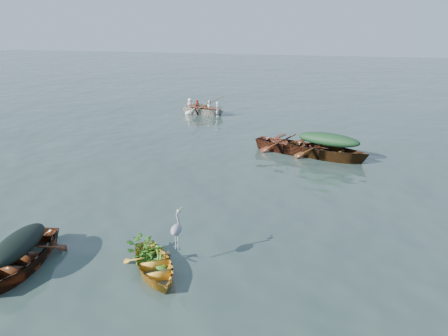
% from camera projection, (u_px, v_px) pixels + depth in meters
% --- Properties ---
extents(ground, '(140.00, 140.00, 0.00)m').
position_uv_depth(ground, '(230.00, 210.00, 12.94)').
color(ground, '#2F423A').
rests_on(ground, ground).
extents(yellow_dinghy, '(2.55, 2.76, 0.68)m').
position_uv_depth(yellow_dinghy, '(154.00, 273.00, 9.67)').
color(yellow_dinghy, gold).
rests_on(yellow_dinghy, ground).
extents(dark_covered_boat, '(2.10, 3.83, 0.90)m').
position_uv_depth(dark_covered_boat, '(22.00, 268.00, 9.84)').
color(dark_covered_boat, '#482A10').
rests_on(dark_covered_boat, ground).
extents(green_tarp_boat, '(4.92, 2.66, 1.12)m').
position_uv_depth(green_tarp_boat, '(327.00, 159.00, 17.88)').
color(green_tarp_boat, '#4B2D11').
rests_on(green_tarp_boat, ground).
extents(open_wooden_boat, '(4.79, 2.71, 1.08)m').
position_uv_depth(open_wooden_boat, '(291.00, 153.00, 18.70)').
color(open_wooden_boat, '#5F2C17').
rests_on(open_wooden_boat, ground).
extents(rowed_boat, '(4.17, 2.06, 0.94)m').
position_uv_depth(rowed_boat, '(204.00, 115.00, 26.68)').
color(rowed_boat, beige).
rests_on(rowed_boat, ground).
extents(dark_tarp_cover, '(1.15, 2.11, 0.40)m').
position_uv_depth(dark_tarp_cover, '(18.00, 242.00, 9.64)').
color(dark_tarp_cover, black).
rests_on(dark_tarp_cover, dark_covered_boat).
extents(green_tarp_cover, '(2.71, 1.46, 0.52)m').
position_uv_depth(green_tarp_cover, '(328.00, 139.00, 17.62)').
color(green_tarp_cover, '#16371C').
rests_on(green_tarp_cover, green_tarp_boat).
extents(thwart_benches, '(2.44, 1.49, 0.04)m').
position_uv_depth(thwart_benches, '(292.00, 140.00, 18.52)').
color(thwart_benches, '#441D10').
rests_on(thwart_benches, open_wooden_boat).
extents(heron, '(0.47, 0.49, 0.92)m').
position_uv_depth(heron, '(176.00, 235.00, 9.66)').
color(heron, '#9EA1A6').
rests_on(heron, yellow_dinghy).
extents(dinghy_weeds, '(1.11, 1.14, 0.60)m').
position_uv_depth(dinghy_weeds, '(149.00, 236.00, 9.96)').
color(dinghy_weeds, '#3B771F').
rests_on(dinghy_weeds, yellow_dinghy).
extents(rowers, '(2.97, 1.67, 0.76)m').
position_uv_depth(rowers, '(203.00, 101.00, 26.42)').
color(rowers, silver).
rests_on(rowers, rowed_boat).
extents(oars, '(1.16, 2.67, 0.06)m').
position_uv_depth(oars, '(204.00, 106.00, 26.53)').
color(oars, olive).
rests_on(oars, rowed_boat).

